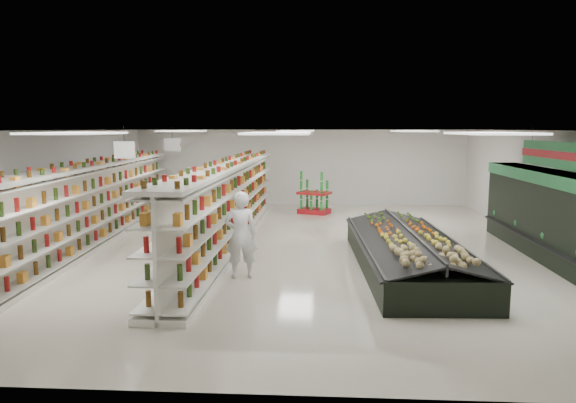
# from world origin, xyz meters

# --- Properties ---
(floor) EXTENTS (16.00, 16.00, 0.00)m
(floor) POSITION_xyz_m (0.00, 0.00, 0.00)
(floor) COLOR beige
(floor) RESTS_ON ground
(ceiling) EXTENTS (14.00, 16.00, 0.02)m
(ceiling) POSITION_xyz_m (0.00, 0.00, 3.20)
(ceiling) COLOR white
(ceiling) RESTS_ON wall_back
(wall_back) EXTENTS (14.00, 0.02, 3.20)m
(wall_back) POSITION_xyz_m (0.00, 8.00, 1.60)
(wall_back) COLOR silver
(wall_back) RESTS_ON floor
(wall_front) EXTENTS (14.00, 0.02, 3.20)m
(wall_front) POSITION_xyz_m (0.00, -8.00, 1.60)
(wall_front) COLOR silver
(wall_front) RESTS_ON floor
(wall_left) EXTENTS (0.02, 16.00, 3.20)m
(wall_left) POSITION_xyz_m (-7.00, 0.00, 1.60)
(wall_left) COLOR silver
(wall_left) RESTS_ON floor
(wall_right) EXTENTS (0.02, 16.00, 3.20)m
(wall_right) POSITION_xyz_m (7.00, 0.00, 1.60)
(wall_right) COLOR silver
(wall_right) RESTS_ON floor
(produce_wall_case) EXTENTS (0.93, 8.00, 2.20)m
(produce_wall_case) POSITION_xyz_m (6.53, -1.50, 1.24)
(produce_wall_case) COLOR black
(produce_wall_case) RESTS_ON floor
(aisle_sign_near) EXTENTS (0.52, 0.06, 0.75)m
(aisle_sign_near) POSITION_xyz_m (-3.80, -2.00, 2.75)
(aisle_sign_near) COLOR white
(aisle_sign_near) RESTS_ON ceiling
(aisle_sign_far) EXTENTS (0.52, 0.06, 0.75)m
(aisle_sign_far) POSITION_xyz_m (-3.80, 2.00, 2.75)
(aisle_sign_far) COLOR white
(aisle_sign_far) RESTS_ON ceiling
(hortifruti_banner) EXTENTS (0.12, 3.20, 0.95)m
(hortifruti_banner) POSITION_xyz_m (6.25, -1.50, 2.65)
(hortifruti_banner) COLOR #1E7338
(hortifruti_banner) RESTS_ON ceiling
(gondola_left) EXTENTS (1.65, 13.08, 2.26)m
(gondola_left) POSITION_xyz_m (-5.61, 0.07, 1.04)
(gondola_left) COLOR white
(gondola_left) RESTS_ON floor
(gondola_center) EXTENTS (1.17, 13.05, 2.26)m
(gondola_center) POSITION_xyz_m (-1.77, 0.53, 1.04)
(gondola_center) COLOR white
(gondola_center) RESTS_ON floor
(produce_island) EXTENTS (2.55, 6.43, 0.95)m
(produce_island) POSITION_xyz_m (2.87, -2.10, 0.43)
(produce_island) COLOR black
(produce_island) RESTS_ON floor
(soda_endcap) EXTENTS (1.39, 1.19, 1.50)m
(soda_endcap) POSITION_xyz_m (0.63, 5.66, 0.73)
(soda_endcap) COLOR #AB131B
(soda_endcap) RESTS_ON floor
(shopper_main) EXTENTS (0.79, 0.61, 1.92)m
(shopper_main) POSITION_xyz_m (-0.91, -3.05, 0.96)
(shopper_main) COLOR white
(shopper_main) RESTS_ON floor
(shopper_background) EXTENTS (0.49, 0.79, 1.61)m
(shopper_background) POSITION_xyz_m (-4.16, 4.50, 0.80)
(shopper_background) COLOR #92755A
(shopper_background) RESTS_ON floor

